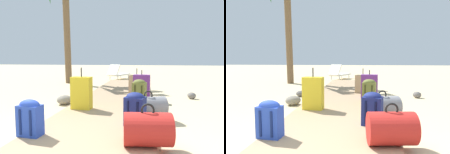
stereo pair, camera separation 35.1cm
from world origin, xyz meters
TOP-DOWN VIEW (x-y plane):
  - ground_plane at (0.00, 3.23)m, footprint 60.00×60.00m
  - boardwalk at (0.00, 4.04)m, footprint 1.79×8.09m
  - suitcase_yellow at (-0.53, 2.30)m, footprint 0.42×0.25m
  - suitcase_purple at (0.66, 3.64)m, footprint 0.45×0.27m
  - duffel_bag_grey at (0.81, 1.95)m, footprint 0.70×0.52m
  - suitcase_tan at (0.50, 4.38)m, footprint 0.48×0.36m
  - duffel_bag_red at (0.78, 0.74)m, footprint 0.60×0.46m
  - backpack_navy at (0.60, 1.44)m, footprint 0.35×0.31m
  - backpack_blue at (-0.76, 0.79)m, footprint 0.33×0.23m
  - backpack_olive at (0.62, 2.92)m, footprint 0.34×0.28m
  - palm_tree_far_left at (-2.73, 6.95)m, footprint 2.09×2.01m
  - lounge_chair at (-0.69, 9.00)m, footprint 1.14×1.62m
  - rock_left_far at (-1.32, 4.07)m, footprint 0.39×0.40m
  - rock_left_mid at (-1.18, 2.96)m, footprint 0.50×0.51m
  - rock_right_far at (2.03, 4.17)m, footprint 0.30×0.29m

SIDE VIEW (x-z plane):
  - ground_plane at x=0.00m, z-range 0.00..0.00m
  - boardwalk at x=0.00m, z-range 0.00..0.08m
  - rock_left_far at x=-1.32m, z-range 0.00..0.17m
  - rock_right_far at x=2.03m, z-range 0.00..0.18m
  - rock_left_mid at x=-1.18m, z-range 0.00..0.22m
  - duffel_bag_grey at x=0.81m, z-range 0.03..0.49m
  - duffel_bag_red at x=0.78m, z-range 0.03..0.53m
  - lounge_chair at x=-0.69m, z-range -0.08..0.74m
  - backpack_blue at x=-0.76m, z-range 0.09..0.58m
  - suitcase_tan at x=0.50m, z-range -0.02..0.72m
  - backpack_navy at x=0.60m, z-range 0.09..0.61m
  - backpack_olive at x=0.62m, z-range 0.09..0.66m
  - suitcase_purple at x=0.66m, z-range 0.02..0.76m
  - suitcase_yellow at x=-0.53m, z-range -0.01..0.83m
  - palm_tree_far_left at x=-2.73m, z-range 1.28..6.00m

